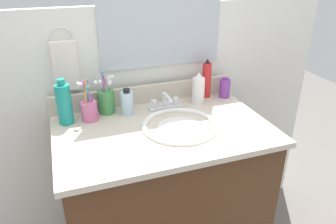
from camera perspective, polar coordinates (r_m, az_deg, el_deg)
vanity_cabinet at (r=1.63m, az=-0.72°, el=-16.20°), size 0.87×0.53×0.81m
countertop at (r=1.38m, az=-0.82°, el=-3.21°), size 0.91×0.58×0.02m
backsplash at (r=1.60m, az=-4.04°, el=3.18°), size 0.91×0.02×0.09m
back_wall at (r=1.75m, az=-4.36°, el=-3.07°), size 2.01×0.04×1.30m
mirror_panel at (r=1.56m, az=-1.21°, el=18.12°), size 0.60×0.01×0.56m
towel_ring at (r=1.50m, az=-18.31°, el=12.30°), size 0.10×0.01×0.10m
hand_towel at (r=1.51m, az=-17.65°, el=7.75°), size 0.11×0.04×0.22m
sink_basin at (r=1.40m, az=2.12°, el=-3.68°), size 0.33×0.33×0.11m
faucet at (r=1.53m, az=-0.48°, el=1.56°), size 0.16×0.10×0.08m
bottle_lotion_white at (r=1.58m, az=5.39°, el=4.03°), size 0.06×0.06×0.16m
bottle_mouthwash_teal at (r=1.44m, az=-17.87°, el=1.40°), size 0.06×0.06×0.20m
bottle_gel_clear at (r=1.48m, az=-7.24°, el=1.64°), size 0.06×0.06×0.12m
bottle_spray_red at (r=1.66m, az=6.82°, el=5.75°), size 0.05×0.05×0.20m
bottle_cream_purple at (r=1.68m, az=9.99°, el=4.20°), size 0.05×0.05×0.11m
cup_pink at (r=1.46m, az=-13.78°, el=0.42°), size 0.09×0.08×0.19m
cup_green at (r=1.51m, az=-10.81°, el=1.97°), size 0.08×0.09×0.20m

